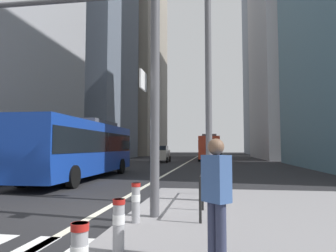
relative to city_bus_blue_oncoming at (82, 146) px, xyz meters
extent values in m
plane|color=black|center=(4.21, 11.87, -1.84)|extent=(160.00, 160.00, 0.00)
cube|color=gray|center=(9.71, -9.13, -1.76)|extent=(9.00, 10.00, 0.15)
cube|color=beige|center=(4.21, 21.87, -1.83)|extent=(0.20, 80.00, 0.01)
cube|color=slate|center=(-11.79, 29.25, 23.65)|extent=(11.12, 16.45, 50.98)
cube|color=gray|center=(-11.79, 53.89, 20.01)|extent=(13.07, 25.25, 43.69)
cube|color=slate|center=(21.21, 62.36, 21.14)|extent=(10.48, 25.00, 45.95)
cube|color=#14389E|center=(0.00, -0.03, -0.11)|extent=(2.71, 11.61, 2.75)
cube|color=black|center=(0.00, -0.03, 0.23)|extent=(2.75, 11.38, 1.10)
cube|color=#4C4C51|center=(-0.03, 1.70, 1.41)|extent=(1.83, 4.20, 0.30)
cylinder|color=black|center=(1.27, -3.71, -1.34)|extent=(0.32, 1.01, 1.00)
cylinder|color=black|center=(-1.13, -3.76, -1.34)|extent=(0.32, 1.01, 1.00)
cylinder|color=black|center=(1.13, 3.69, -1.34)|extent=(0.32, 1.01, 1.00)
cylinder|color=black|center=(-1.27, 3.65, -1.34)|extent=(0.32, 1.01, 1.00)
cube|color=silver|center=(-3.27, -2.11, -0.97)|extent=(1.80, 4.31, 1.10)
cube|color=black|center=(-3.27, -1.96, -0.16)|extent=(1.51, 2.33, 0.52)
cylinder|color=black|center=(-2.36, -0.65, -1.52)|extent=(0.22, 0.64, 0.64)
cylinder|color=black|center=(-4.18, -0.66, -1.52)|extent=(0.22, 0.64, 0.64)
cube|color=red|center=(6.77, 25.15, -0.11)|extent=(2.51, 11.10, 2.75)
cube|color=black|center=(6.77, 25.15, 0.23)|extent=(2.55, 10.88, 1.10)
cube|color=#4C4C51|center=(6.77, 23.48, 1.41)|extent=(1.75, 4.00, 0.30)
cylinder|color=black|center=(5.58, 28.70, -1.34)|extent=(0.30, 1.00, 1.00)
cylinder|color=black|center=(7.98, 28.70, -1.34)|extent=(0.30, 1.00, 1.00)
cylinder|color=black|center=(5.57, 21.60, -1.34)|extent=(0.30, 1.00, 1.00)
cylinder|color=black|center=(7.97, 21.60, -1.34)|extent=(0.30, 1.00, 1.00)
cube|color=#B2A899|center=(1.06, 19.67, -0.97)|extent=(1.95, 4.57, 1.10)
cube|color=black|center=(1.06, 19.82, -0.16)|extent=(1.59, 2.49, 0.52)
cylinder|color=black|center=(2.03, 18.17, -1.52)|extent=(0.24, 0.65, 0.64)
cylinder|color=black|center=(0.21, 18.10, -1.52)|extent=(0.24, 0.65, 0.64)
cylinder|color=black|center=(1.91, 21.23, -1.52)|extent=(0.24, 0.65, 0.64)
cylinder|color=black|center=(0.10, 21.16, -1.52)|extent=(0.24, 0.65, 0.64)
cube|color=silver|center=(7.66, 43.10, -0.97)|extent=(1.97, 4.35, 1.10)
cube|color=black|center=(7.66, 42.95, -0.16)|extent=(1.60, 2.37, 0.52)
cylinder|color=black|center=(6.82, 44.59, -1.52)|extent=(0.25, 0.65, 0.64)
cylinder|color=black|center=(8.64, 44.51, -1.52)|extent=(0.25, 0.65, 0.64)
cylinder|color=black|center=(6.69, 41.69, -1.52)|extent=(0.25, 0.65, 0.64)
cylinder|color=black|center=(8.51, 41.61, -1.52)|extent=(0.25, 0.65, 0.64)
cylinder|color=#515156|center=(5.92, -9.14, 1.31)|extent=(0.22, 0.22, 6.00)
cylinder|color=#515156|center=(2.88, -9.14, 3.71)|extent=(6.09, 0.14, 0.14)
cube|color=white|center=(5.67, -9.32, 1.51)|extent=(0.04, 0.60, 0.44)
cylinder|color=#56565B|center=(7.17, -6.77, 2.31)|extent=(0.20, 0.20, 8.00)
cylinder|color=white|center=(5.88, -13.13, -1.18)|extent=(0.19, 0.19, 0.15)
cylinder|color=#B21E19|center=(5.88, -13.13, -0.92)|extent=(0.20, 0.20, 0.08)
cylinder|color=#99999E|center=(5.84, -11.63, -1.28)|extent=(0.18, 0.18, 0.82)
cylinder|color=white|center=(5.84, -11.63, -1.18)|extent=(0.19, 0.19, 0.15)
cylinder|color=#B21E19|center=(5.84, -11.63, -0.91)|extent=(0.20, 0.20, 0.08)
cylinder|color=#99999E|center=(5.63, -9.76, -1.26)|extent=(0.18, 0.18, 0.85)
cylinder|color=white|center=(5.63, -9.76, -1.16)|extent=(0.19, 0.19, 0.15)
cylinder|color=#B21E19|center=(5.63, -9.76, -0.88)|extent=(0.20, 0.20, 0.08)
cylinder|color=black|center=(7.01, -9.60, -1.21)|extent=(0.06, 0.06, 0.95)
cylinder|color=black|center=(7.01, -8.23, -1.21)|extent=(0.06, 0.06, 0.95)
cylinder|color=black|center=(7.01, -6.86, -1.21)|extent=(0.06, 0.06, 0.95)
cylinder|color=black|center=(7.01, -5.50, -1.21)|extent=(0.06, 0.06, 0.95)
cylinder|color=black|center=(7.01, -7.55, -0.74)|extent=(0.06, 4.11, 0.06)
cylinder|color=#2D334C|center=(7.29, -11.84, -1.26)|extent=(0.15, 0.15, 0.85)
cylinder|color=#2D334C|center=(7.40, -11.96, -1.26)|extent=(0.15, 0.15, 0.85)
cube|color=#38568E|center=(7.34, -11.90, -0.50)|extent=(0.44, 0.44, 0.66)
sphere|color=brown|center=(7.34, -11.90, -0.06)|extent=(0.24, 0.24, 0.24)
camera|label=1|loc=(7.31, -16.31, -0.06)|focal=32.76mm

